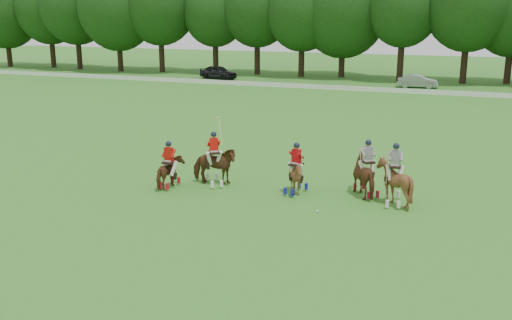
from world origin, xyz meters
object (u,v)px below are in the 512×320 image
(polo_red_c, at_px, (296,176))
(polo_stripe_a, at_px, (367,175))
(car_left, at_px, (218,72))
(polo_red_b, at_px, (214,166))
(polo_stripe_b, at_px, (394,182))
(polo_red_a, at_px, (170,172))
(polo_ball, at_px, (317,211))
(car_mid, at_px, (418,81))

(polo_red_c, distance_m, polo_stripe_a, 2.92)
(car_left, xyz_separation_m, polo_red_b, (17.39, -38.00, 0.10))
(polo_stripe_a, distance_m, polo_stripe_b, 1.41)
(polo_red_b, bearing_deg, polo_stripe_a, 7.71)
(polo_red_a, bearing_deg, polo_stripe_a, 13.79)
(car_left, relative_size, polo_stripe_a, 1.91)
(polo_stripe_a, height_order, polo_ball, polo_stripe_a)
(polo_stripe_a, bearing_deg, polo_stripe_b, -30.84)
(polo_red_c, xyz_separation_m, polo_stripe_b, (4.01, 0.12, 0.14))
(car_left, height_order, polo_stripe_a, polo_stripe_a)
(car_mid, distance_m, polo_red_a, 39.65)
(polo_red_a, xyz_separation_m, polo_stripe_a, (8.16, 2.00, 0.14))
(polo_red_c, bearing_deg, polo_stripe_a, 16.70)
(polo_red_b, height_order, polo_ball, polo_red_b)
(polo_red_c, bearing_deg, polo_stripe_b, 1.69)
(car_left, distance_m, polo_red_c, 43.44)
(car_mid, height_order, polo_stripe_a, polo_stripe_a)
(polo_stripe_a, bearing_deg, polo_red_c, -163.30)
(polo_red_a, height_order, polo_red_c, polo_red_c)
(polo_red_b, distance_m, polo_stripe_a, 6.61)
(car_mid, bearing_deg, polo_red_a, 164.97)
(polo_stripe_b, bearing_deg, car_left, 123.61)
(car_left, relative_size, polo_red_b, 1.55)
(car_mid, xyz_separation_m, polo_stripe_b, (2.90, -37.83, 0.27))
(car_left, distance_m, polo_red_b, 41.79)
(car_left, distance_m, polo_stripe_a, 44.16)
(polo_ball, bearing_deg, polo_stripe_b, 38.60)
(car_left, relative_size, car_mid, 1.15)
(polo_red_a, bearing_deg, car_mid, 80.61)
(car_mid, relative_size, polo_stripe_a, 1.67)
(car_left, bearing_deg, polo_ball, -135.86)
(car_left, relative_size, polo_red_a, 2.19)
(polo_red_b, xyz_separation_m, polo_ball, (5.22, -1.86, -0.83))
(car_mid, relative_size, polo_stripe_b, 1.59)
(car_mid, relative_size, polo_red_a, 1.91)
(polo_red_a, height_order, polo_stripe_b, polo_stripe_b)
(car_left, xyz_separation_m, polo_stripe_a, (23.94, -37.11, 0.09))
(polo_red_b, relative_size, polo_stripe_b, 1.18)
(car_left, height_order, car_mid, car_left)
(car_mid, relative_size, polo_red_c, 1.80)
(polo_red_b, bearing_deg, polo_ball, -19.66)
(polo_red_a, xyz_separation_m, polo_stripe_b, (9.37, 1.28, 0.19))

